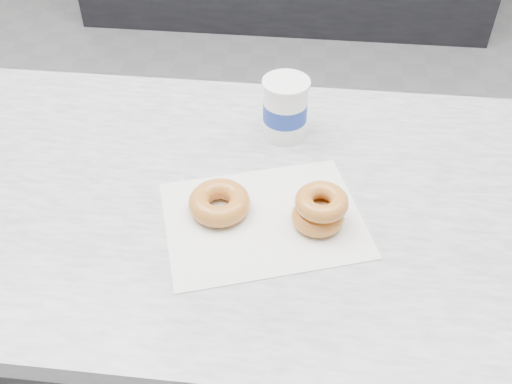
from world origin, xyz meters
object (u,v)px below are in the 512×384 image
Objects in this scene: donut_stack at (320,209)px; coffee_cup at (285,108)px; counter at (204,329)px; donut_single at (219,203)px.

coffee_cup is (-0.08, 0.25, 0.03)m from donut_stack.
donut_stack is at bearing -13.71° from counter.
counter is at bearing -123.16° from coffee_cup.
donut_single is 0.26m from coffee_cup.
counter is 23.66× the size of donut_stack.
donut_single reaches higher than counter.
donut_stack is (0.24, -0.06, 0.48)m from counter.
coffee_cup is (0.10, 0.24, 0.04)m from donut_single.
coffee_cup is at bearing 50.18° from counter.
donut_single is 0.87× the size of coffee_cup.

